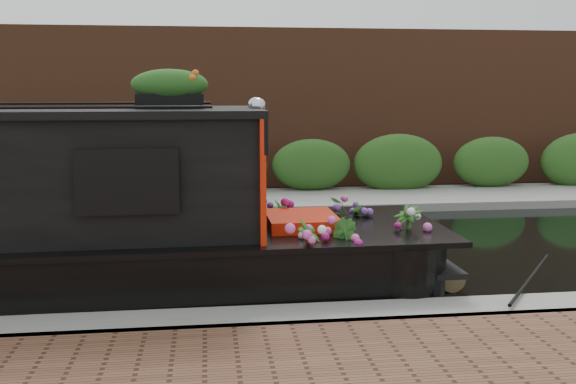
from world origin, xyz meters
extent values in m
plane|color=black|center=(0.00, 0.00, 0.00)|extent=(80.00, 80.00, 0.00)
cube|color=gray|center=(0.00, -3.30, 0.00)|extent=(40.00, 0.60, 0.50)
cube|color=gray|center=(0.00, 4.20, 0.00)|extent=(40.00, 2.40, 0.34)
cube|color=#28521B|center=(0.00, 5.10, 0.00)|extent=(40.00, 1.10, 2.80)
cube|color=brown|center=(0.00, 7.20, 0.00)|extent=(40.00, 1.00, 8.00)
cube|color=red|center=(0.35, -1.93, 1.50)|extent=(0.09, 1.84, 1.42)
cube|color=black|center=(-1.04, -2.86, 1.57)|extent=(0.94, 0.05, 0.58)
cube|color=red|center=(0.90, -1.93, 0.73)|extent=(0.86, 0.96, 0.52)
sphere|color=silver|center=(0.37, -2.07, 2.32)|extent=(0.19, 0.19, 0.19)
sphere|color=silver|center=(0.37, -1.78, 2.32)|extent=(0.19, 0.19, 0.19)
cube|color=black|center=(-0.64, -1.93, 2.37)|extent=(0.77, 0.25, 0.17)
ellipsoid|color=#D65C17|center=(-0.64, -1.93, 2.58)|extent=(0.85, 0.26, 0.25)
imported|color=#275B1E|center=(0.86, -2.76, 0.79)|extent=(0.38, 0.40, 0.63)
imported|color=#275B1E|center=(1.28, -2.64, 0.77)|extent=(0.38, 0.41, 0.60)
imported|color=#275B1E|center=(1.67, -1.30, 0.77)|extent=(0.66, 0.62, 0.60)
imported|color=#275B1E|center=(2.14, -2.22, 0.80)|extent=(0.50, 0.50, 0.66)
imported|color=#275B1E|center=(0.73, -1.25, 0.77)|extent=(0.35, 0.37, 0.59)
cylinder|color=brown|center=(2.78, -1.93, 0.17)|extent=(0.33, 0.43, 0.33)
camera|label=1|loc=(-0.22, -9.50, 2.53)|focal=40.00mm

